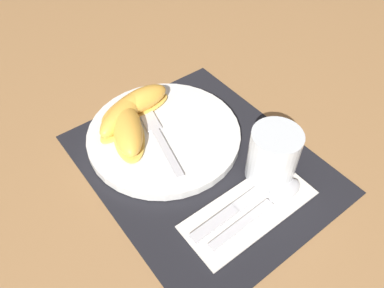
% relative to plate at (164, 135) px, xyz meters
% --- Properties ---
extents(ground_plane, '(3.00, 3.00, 0.00)m').
position_rel_plate_xyz_m(ground_plane, '(0.09, 0.02, -0.01)').
color(ground_plane, '#A37547').
extents(placemat, '(0.42, 0.35, 0.00)m').
position_rel_plate_xyz_m(placemat, '(0.09, 0.02, -0.01)').
color(placemat, black).
rests_on(placemat, ground_plane).
extents(plate, '(0.27, 0.27, 0.02)m').
position_rel_plate_xyz_m(plate, '(0.00, 0.00, 0.00)').
color(plate, white).
rests_on(plate, placemat).
extents(juice_glass, '(0.08, 0.08, 0.09)m').
position_rel_plate_xyz_m(juice_glass, '(0.17, 0.09, 0.03)').
color(juice_glass, silver).
rests_on(juice_glass, placemat).
extents(napkin, '(0.09, 0.22, 0.00)m').
position_rel_plate_xyz_m(napkin, '(0.21, 0.02, -0.01)').
color(napkin, white).
rests_on(napkin, placemat).
extents(knife, '(0.02, 0.21, 0.01)m').
position_rel_plate_xyz_m(knife, '(0.19, 0.01, -0.00)').
color(knife, silver).
rests_on(knife, napkin).
extents(spoon, '(0.04, 0.19, 0.01)m').
position_rel_plate_xyz_m(spoon, '(0.22, 0.06, -0.00)').
color(spoon, silver).
rests_on(spoon, napkin).
extents(fork, '(0.19, 0.06, 0.00)m').
position_rel_plate_xyz_m(fork, '(-0.00, -0.01, 0.01)').
color(fork, silver).
rests_on(fork, plate).
extents(citrus_wedge_0, '(0.05, 0.12, 0.04)m').
position_rel_plate_xyz_m(citrus_wedge_0, '(-0.08, 0.00, 0.03)').
color(citrus_wedge_0, '#F7C656').
rests_on(citrus_wedge_0, plate).
extents(citrus_wedge_1, '(0.06, 0.14, 0.04)m').
position_rel_plate_xyz_m(citrus_wedge_1, '(-0.08, -0.02, 0.03)').
color(citrus_wedge_1, '#F7C656').
rests_on(citrus_wedge_1, plate).
extents(citrus_wedge_2, '(0.10, 0.14, 0.04)m').
position_rel_plate_xyz_m(citrus_wedge_2, '(-0.07, -0.04, 0.03)').
color(citrus_wedge_2, '#F7C656').
rests_on(citrus_wedge_2, plate).
extents(citrus_wedge_3, '(0.15, 0.11, 0.04)m').
position_rel_plate_xyz_m(citrus_wedge_3, '(-0.03, -0.06, 0.03)').
color(citrus_wedge_3, '#F7C656').
rests_on(citrus_wedge_3, plate).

